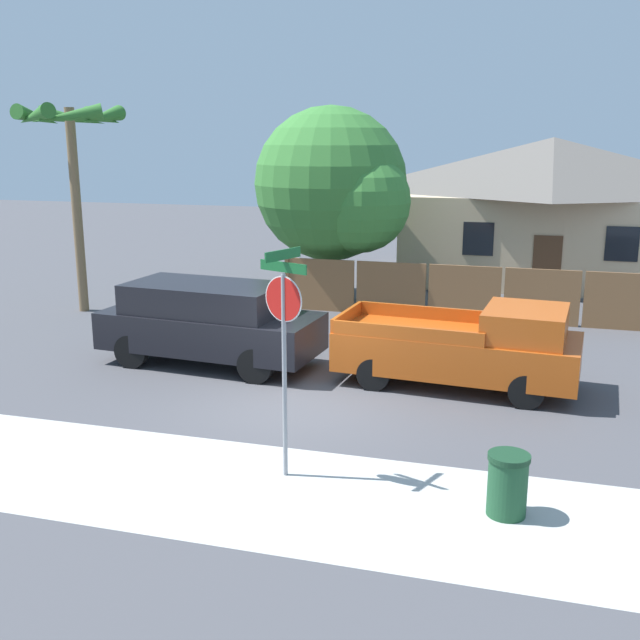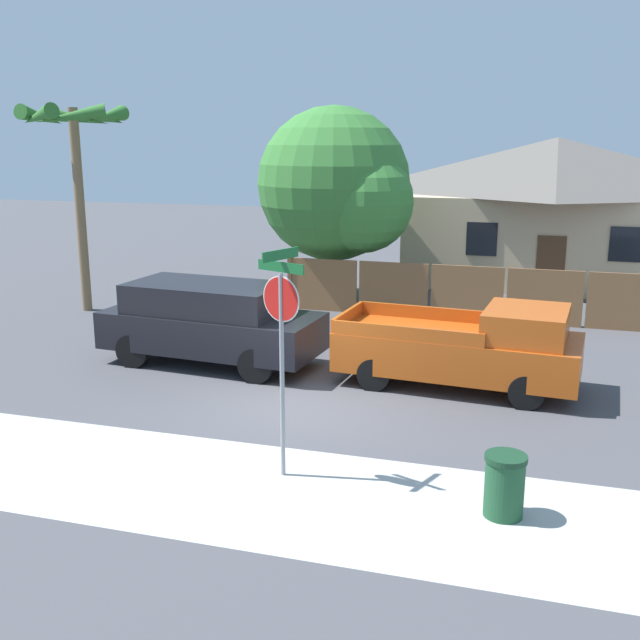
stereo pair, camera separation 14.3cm
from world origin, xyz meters
name	(u,v)px [view 1 (the left image)]	position (x,y,z in m)	size (l,w,h in m)	color
ground_plane	(293,405)	(0.00, 0.00, 0.00)	(80.00, 80.00, 0.00)	#47474C
sidewalk_strip	(219,485)	(0.00, -3.60, 0.00)	(36.00, 3.20, 0.01)	#B2B2AD
wooden_fence	(542,297)	(4.63, 8.02, 0.78)	(14.92, 0.12, 1.66)	brown
house	(549,208)	(4.78, 14.88, 2.63)	(10.67, 6.14, 5.08)	beige
oak_tree	(337,188)	(-1.64, 9.53, 3.56)	(4.99, 4.75, 6.04)	brown
palm_tree	(71,134)	(-8.57, 6.06, 5.15)	(2.93, 3.15, 5.98)	brown
red_suv	(209,321)	(-2.67, 2.10, 1.02)	(5.13, 2.43, 1.87)	black
orange_pickup	(467,347)	(3.13, 2.08, 0.85)	(5.07, 2.43, 1.76)	#B74C14
stop_sign	(284,326)	(0.85, -2.98, 2.37)	(0.81, 0.73, 3.51)	gray
trash_bin	(507,484)	(4.18, -3.33, 0.45)	(0.58, 0.58, 0.90)	#1E4C2D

